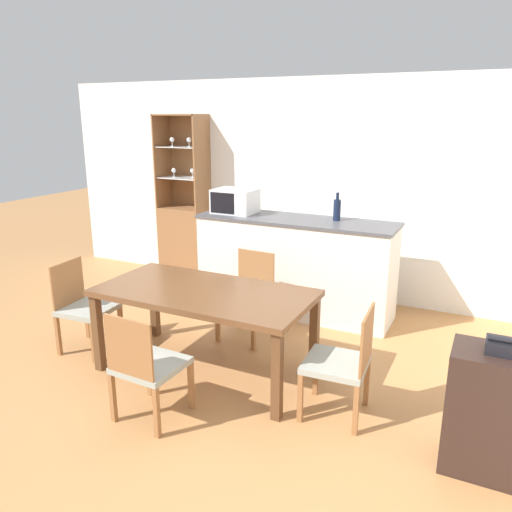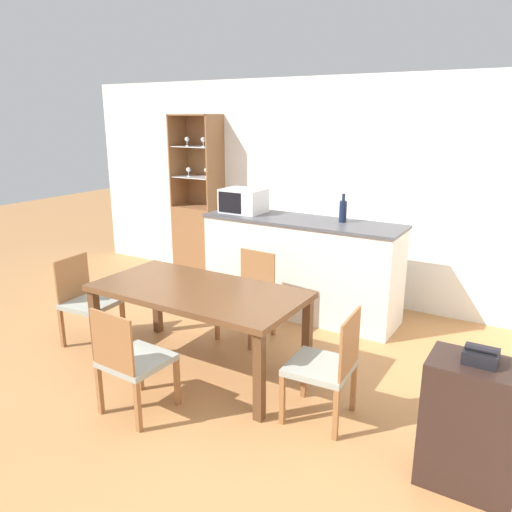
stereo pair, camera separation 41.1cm
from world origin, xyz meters
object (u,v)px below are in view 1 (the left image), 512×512
(display_cabinet, at_px, (185,230))
(dining_chair_side_left_near, at_px, (84,307))
(dining_chair_head_near, at_px, (147,365))
(microwave, at_px, (235,201))
(dining_chair_head_far, at_px, (248,296))
(dining_table, at_px, (205,299))
(side_cabinet, at_px, (493,413))
(telephone, at_px, (503,346))
(wine_bottle, at_px, (337,209))
(dining_chair_side_right_near, at_px, (342,362))

(display_cabinet, xyz_separation_m, dining_chair_side_left_near, (0.38, -2.25, -0.22))
(dining_chair_head_near, height_order, microwave, microwave)
(dining_chair_head_far, relative_size, microwave, 1.80)
(dining_table, relative_size, dining_chair_side_left_near, 2.13)
(side_cabinet, height_order, telephone, telephone)
(dining_table, bearing_deg, telephone, -7.65)
(display_cabinet, bearing_deg, wine_bottle, -10.55)
(dining_chair_side_left_near, bearing_deg, telephone, 82.81)
(dining_chair_side_right_near, bearing_deg, side_cabinet, -103.39)
(display_cabinet, distance_m, dining_chair_head_near, 3.32)
(side_cabinet, bearing_deg, wine_bottle, 129.13)
(telephone, bearing_deg, dining_chair_head_near, -167.64)
(wine_bottle, xyz_separation_m, side_cabinet, (1.63, -2.00, -0.78))
(dining_chair_side_left_near, height_order, dining_chair_head_far, same)
(display_cabinet, bearing_deg, microwave, -25.80)
(dining_chair_side_left_near, bearing_deg, display_cabinet, -174.88)
(dining_chair_side_right_near, bearing_deg, dining_table, 80.40)
(display_cabinet, relative_size, microwave, 4.60)
(dining_chair_head_far, height_order, side_cabinet, dining_chair_head_far)
(dining_table, relative_size, side_cabinet, 2.25)
(dining_chair_side_left_near, bearing_deg, dining_chair_side_right_near, 85.61)
(dining_table, bearing_deg, dining_chair_head_near, -90.14)
(dining_chair_side_right_near, relative_size, telephone, 4.55)
(dining_chair_side_right_near, bearing_deg, microwave, 42.58)
(dining_chair_head_near, xyz_separation_m, microwave, (-0.57, 2.39, 0.77))
(microwave, bearing_deg, dining_table, -70.29)
(dining_chair_side_left_near, distance_m, dining_chair_side_right_near, 2.46)
(microwave, bearing_deg, dining_chair_head_far, -54.91)
(dining_table, distance_m, dining_chair_head_near, 0.82)
(display_cabinet, bearing_deg, side_cabinet, -32.23)
(wine_bottle, distance_m, side_cabinet, 2.70)
(side_cabinet, bearing_deg, telephone, 94.17)
(telephone, bearing_deg, display_cabinet, 147.85)
(dining_chair_side_left_near, bearing_deg, side_cabinet, 82.69)
(dining_chair_side_right_near, xyz_separation_m, telephone, (0.99, -0.17, 0.41))
(telephone, bearing_deg, dining_chair_side_left_near, 177.35)
(display_cabinet, height_order, dining_chair_side_right_near, display_cabinet)
(dining_chair_head_far, distance_m, dining_chair_side_right_near, 1.53)
(dining_chair_side_left_near, relative_size, telephone, 4.55)
(telephone, bearing_deg, wine_bottle, 129.22)
(wine_bottle, height_order, side_cabinet, wine_bottle)
(dining_table, relative_size, dining_chair_side_right_near, 2.13)
(side_cabinet, bearing_deg, microwave, 145.60)
(display_cabinet, distance_m, dining_table, 2.65)
(dining_table, bearing_deg, display_cabinet, 127.38)
(dining_chair_head_near, bearing_deg, dining_chair_side_left_near, 154.62)
(display_cabinet, height_order, dining_chair_head_near, display_cabinet)
(dining_chair_side_right_near, relative_size, dining_chair_head_near, 1.00)
(wine_bottle, bearing_deg, dining_chair_side_right_near, -70.71)
(display_cabinet, height_order, side_cabinet, display_cabinet)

